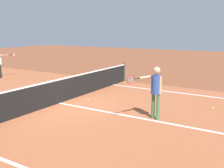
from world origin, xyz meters
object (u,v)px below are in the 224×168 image
object	(u,v)px
player_near	(155,87)
tennis_ball_mid_court	(212,108)
tennis_ball_near_net	(88,100)
net	(59,91)

from	to	relation	value
player_near	tennis_ball_mid_court	bearing A→B (deg)	-33.18
player_near	tennis_ball_near_net	distance (m)	3.41
net	player_near	distance (m)	3.95
tennis_ball_near_net	net	bearing A→B (deg)	140.62
net	tennis_ball_near_net	distance (m)	1.24
net	tennis_ball_mid_court	world-z (taller)	net
tennis_ball_near_net	tennis_ball_mid_court	bearing A→B (deg)	-72.99
tennis_ball_mid_court	tennis_ball_near_net	bearing A→B (deg)	107.01
net	tennis_ball_near_net	bearing A→B (deg)	-39.38
player_near	tennis_ball_near_net	bearing A→B (deg)	77.28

